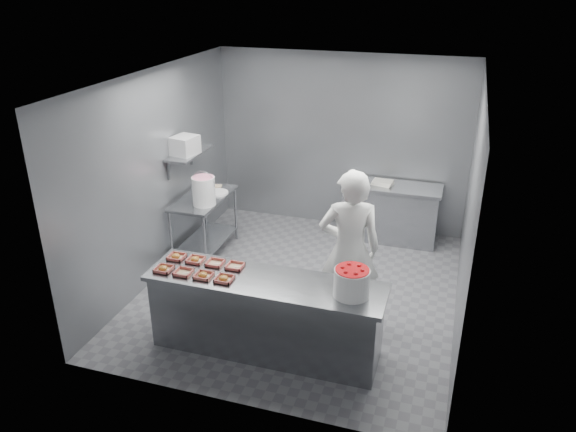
# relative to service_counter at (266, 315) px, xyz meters

# --- Properties ---
(floor) EXTENTS (4.50, 4.50, 0.00)m
(floor) POSITION_rel_service_counter_xyz_m (0.00, 1.35, -0.45)
(floor) COLOR #4C4C51
(floor) RESTS_ON ground
(ceiling) EXTENTS (4.50, 4.50, 0.00)m
(ceiling) POSITION_rel_service_counter_xyz_m (0.00, 1.35, 2.35)
(ceiling) COLOR white
(ceiling) RESTS_ON wall_back
(wall_back) EXTENTS (4.00, 0.04, 2.80)m
(wall_back) POSITION_rel_service_counter_xyz_m (0.00, 3.60, 0.95)
(wall_back) COLOR slate
(wall_back) RESTS_ON ground
(wall_left) EXTENTS (0.04, 4.50, 2.80)m
(wall_left) POSITION_rel_service_counter_xyz_m (-2.00, 1.35, 0.95)
(wall_left) COLOR slate
(wall_left) RESTS_ON ground
(wall_right) EXTENTS (0.04, 4.50, 2.80)m
(wall_right) POSITION_rel_service_counter_xyz_m (2.00, 1.35, 0.95)
(wall_right) COLOR slate
(wall_right) RESTS_ON ground
(service_counter) EXTENTS (2.60, 0.70, 0.90)m
(service_counter) POSITION_rel_service_counter_xyz_m (0.00, 0.00, 0.00)
(service_counter) COLOR slate
(service_counter) RESTS_ON ground
(prep_table) EXTENTS (0.60, 1.20, 0.90)m
(prep_table) POSITION_rel_service_counter_xyz_m (-1.65, 1.95, 0.14)
(prep_table) COLOR slate
(prep_table) RESTS_ON ground
(back_counter) EXTENTS (1.50, 0.60, 0.90)m
(back_counter) POSITION_rel_service_counter_xyz_m (0.90, 3.25, -0.00)
(back_counter) COLOR slate
(back_counter) RESTS_ON ground
(wall_shelf) EXTENTS (0.35, 0.90, 0.03)m
(wall_shelf) POSITION_rel_service_counter_xyz_m (-1.82, 1.95, 1.10)
(wall_shelf) COLOR slate
(wall_shelf) RESTS_ON wall_left
(tray_0) EXTENTS (0.19, 0.18, 0.06)m
(tray_0) POSITION_rel_service_counter_xyz_m (-1.13, -0.15, 0.47)
(tray_0) COLOR tan
(tray_0) RESTS_ON service_counter
(tray_1) EXTENTS (0.19, 0.18, 0.04)m
(tray_1) POSITION_rel_service_counter_xyz_m (-0.89, -0.15, 0.47)
(tray_1) COLOR tan
(tray_1) RESTS_ON service_counter
(tray_2) EXTENTS (0.19, 0.18, 0.06)m
(tray_2) POSITION_rel_service_counter_xyz_m (-0.65, -0.15, 0.47)
(tray_2) COLOR tan
(tray_2) RESTS_ON service_counter
(tray_3) EXTENTS (0.19, 0.18, 0.06)m
(tray_3) POSITION_rel_service_counter_xyz_m (-0.41, -0.15, 0.47)
(tray_3) COLOR tan
(tray_3) RESTS_ON service_counter
(tray_4) EXTENTS (0.19, 0.18, 0.06)m
(tray_4) POSITION_rel_service_counter_xyz_m (-1.13, 0.15, 0.47)
(tray_4) COLOR tan
(tray_4) RESTS_ON service_counter
(tray_5) EXTENTS (0.19, 0.18, 0.06)m
(tray_5) POSITION_rel_service_counter_xyz_m (-0.89, 0.15, 0.47)
(tray_5) COLOR tan
(tray_5) RESTS_ON service_counter
(tray_6) EXTENTS (0.19, 0.18, 0.04)m
(tray_6) POSITION_rel_service_counter_xyz_m (-0.65, 0.15, 0.47)
(tray_6) COLOR tan
(tray_6) RESTS_ON service_counter
(tray_7) EXTENTS (0.19, 0.18, 0.04)m
(tray_7) POSITION_rel_service_counter_xyz_m (-0.41, 0.15, 0.47)
(tray_7) COLOR tan
(tray_7) RESTS_ON service_counter
(worker) EXTENTS (0.81, 0.65, 1.95)m
(worker) POSITION_rel_service_counter_xyz_m (0.74, 0.80, 0.52)
(worker) COLOR white
(worker) RESTS_ON ground
(strawberry_tub) EXTENTS (0.36, 0.36, 0.30)m
(strawberry_tub) POSITION_rel_service_counter_xyz_m (0.94, -0.03, 0.61)
(strawberry_tub) COLOR silver
(strawberry_tub) RESTS_ON service_counter
(glaze_bucket) EXTENTS (0.34, 0.32, 0.49)m
(glaze_bucket) POSITION_rel_service_counter_xyz_m (-1.51, 1.70, 0.66)
(glaze_bucket) COLOR silver
(glaze_bucket) RESTS_ON prep_table
(bucket_lid) EXTENTS (0.41, 0.41, 0.02)m
(bucket_lid) POSITION_rel_service_counter_xyz_m (-1.51, 2.14, 0.46)
(bucket_lid) COLOR silver
(bucket_lid) RESTS_ON prep_table
(rag) EXTENTS (0.16, 0.14, 0.02)m
(rag) POSITION_rel_service_counter_xyz_m (-1.64, 2.39, 0.46)
(rag) COLOR #CCB28C
(rag) RESTS_ON prep_table
(appliance) EXTENTS (0.36, 0.40, 0.26)m
(appliance) POSITION_rel_service_counter_xyz_m (-1.82, 1.84, 1.24)
(appliance) COLOR gray
(appliance) RESTS_ON wall_shelf
(paper_stack) EXTENTS (0.34, 0.28, 0.06)m
(paper_stack) POSITION_rel_service_counter_xyz_m (0.75, 3.25, 0.48)
(paper_stack) COLOR silver
(paper_stack) RESTS_ON back_counter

